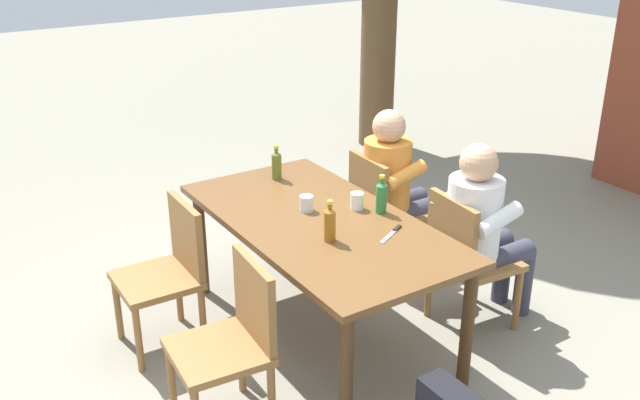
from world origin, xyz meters
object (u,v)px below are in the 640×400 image
at_px(chair_near_right, 233,337).
at_px(cup_white, 357,201).
at_px(bottle_amber, 330,223).
at_px(chair_near_left, 169,268).
at_px(chair_far_right, 466,255).
at_px(cup_glass, 306,203).
at_px(table_knife, 392,233).
at_px(person_in_plaid_shirt, 396,183).
at_px(bottle_green, 381,197).
at_px(person_in_white_shirt, 482,226).
at_px(dining_table, 320,233).
at_px(chair_far_left, 382,208).
at_px(bottle_olive, 277,164).

relative_size(chair_near_right, cup_white, 8.81).
bearing_deg(bottle_amber, chair_near_left, -134.68).
distance_m(chair_far_right, chair_near_left, 1.74).
bearing_deg(cup_glass, chair_near_right, -53.83).
height_order(chair_far_right, chair_near_left, same).
distance_m(chair_near_left, table_knife, 1.29).
bearing_deg(chair_near_right, cup_glass, 126.17).
relative_size(person_in_plaid_shirt, bottle_green, 5.09).
height_order(person_in_white_shirt, bottle_green, person_in_white_shirt).
bearing_deg(person_in_white_shirt, chair_far_right, -93.74).
height_order(person_in_plaid_shirt, cup_white, person_in_plaid_shirt).
xyz_separation_m(dining_table, person_in_plaid_shirt, (-0.41, 0.88, -0.02)).
xyz_separation_m(chair_near_left, bottle_green, (0.52, 1.12, 0.37)).
bearing_deg(chair_near_right, bottle_amber, 103.72).
bearing_deg(cup_glass, chair_far_left, 109.17).
bearing_deg(person_in_plaid_shirt, bottle_amber, -55.95).
distance_m(person_in_plaid_shirt, bottle_olive, 0.84).
height_order(bottle_green, cup_white, bottle_green).
bearing_deg(person_in_plaid_shirt, person_in_white_shirt, 0.00).
distance_m(chair_far_right, bottle_amber, 0.96).
xyz_separation_m(chair_near_left, cup_white, (0.40, 1.03, 0.32)).
xyz_separation_m(person_in_white_shirt, table_knife, (-0.04, -0.64, 0.11)).
distance_m(chair_far_right, chair_near_right, 1.54).
relative_size(dining_table, chair_far_right, 2.09).
height_order(bottle_amber, cup_glass, bottle_amber).
bearing_deg(bottle_amber, chair_far_left, 127.43).
relative_size(chair_far_left, cup_white, 8.81).
relative_size(bottle_green, bottle_olive, 1.01).
bearing_deg(bottle_olive, person_in_plaid_shirt, 70.63).
height_order(bottle_green, bottle_amber, same).
bearing_deg(chair_far_left, bottle_olive, -111.98).
bearing_deg(chair_near_right, cup_white, 112.37).
height_order(cup_glass, table_knife, cup_glass).
bearing_deg(cup_white, person_in_plaid_shirt, 123.05).
relative_size(chair_near_right, bottle_amber, 3.75).
bearing_deg(bottle_olive, bottle_amber, -12.52).
distance_m(dining_table, person_in_plaid_shirt, 0.97).
distance_m(chair_far_left, chair_near_left, 1.54).
height_order(chair_far_left, person_in_plaid_shirt, person_in_plaid_shirt).
relative_size(bottle_green, cup_glass, 2.50).
relative_size(dining_table, chair_near_right, 2.09).
height_order(person_in_plaid_shirt, table_knife, person_in_plaid_shirt).
distance_m(chair_near_right, bottle_olive, 1.45).
xyz_separation_m(chair_far_right, bottle_green, (-0.29, -0.42, 0.37)).
bearing_deg(person_in_plaid_shirt, table_knife, -39.74).
bearing_deg(person_in_white_shirt, chair_near_right, -89.79).
bearing_deg(chair_far_left, bottle_green, -38.72).
relative_size(person_in_white_shirt, person_in_plaid_shirt, 1.00).
xyz_separation_m(chair_far_right, chair_near_right, (0.01, -1.54, 0.00)).
bearing_deg(person_in_white_shirt, table_knife, -93.80).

